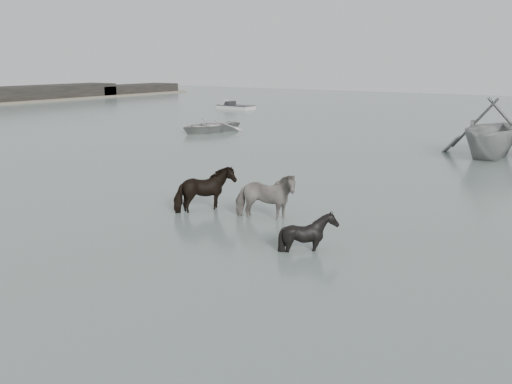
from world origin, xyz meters
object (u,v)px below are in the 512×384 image
pony_pinto (265,192)px  pony_black (309,225)px  pony_dark (206,187)px  rowboat_lead (209,124)px

pony_pinto → pony_black: (2.49, -1.78, -0.16)m
pony_dark → rowboat_lead: (-12.92, 16.17, -0.33)m
pony_dark → rowboat_lead: bearing=42.4°
pony_pinto → rowboat_lead: bearing=24.1°
pony_dark → rowboat_lead: pony_dark is taller
pony_dark → pony_black: size_ratio=1.21×
pony_pinto → pony_black: bearing=-144.8°
pony_black → pony_dark: bearing=71.7°
pony_pinto → rowboat_lead: pony_pinto is taller
pony_dark → pony_pinto: bearing=-77.8°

